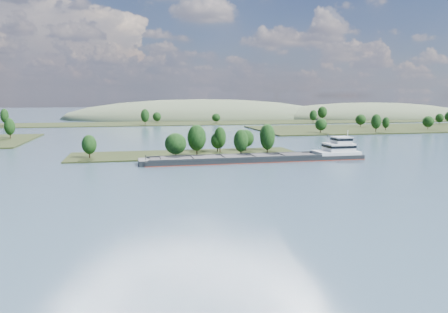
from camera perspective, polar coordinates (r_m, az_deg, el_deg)
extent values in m
plane|color=#3C5467|center=(134.62, -1.85, -3.19)|extent=(1800.00, 1800.00, 0.00)
cube|color=black|center=(193.18, -5.04, 0.19)|extent=(100.00, 30.00, 1.20)
cylinder|color=black|center=(184.88, 2.23, 0.63)|extent=(0.50, 0.50, 3.71)
ellipsoid|color=black|center=(184.34, 2.23, 2.09)|extent=(6.32, 6.32, 9.55)
cylinder|color=black|center=(204.83, -3.47, 1.24)|extent=(0.50, 0.50, 3.01)
ellipsoid|color=black|center=(204.42, -3.48, 2.30)|extent=(8.34, 8.34, 7.75)
cylinder|color=black|center=(186.40, -3.57, 0.78)|extent=(0.50, 0.50, 4.35)
ellipsoid|color=black|center=(185.79, -3.58, 2.47)|extent=(8.04, 8.04, 11.19)
cylinder|color=black|center=(199.21, -0.84, 1.04)|extent=(0.50, 0.50, 2.89)
ellipsoid|color=black|center=(198.80, -0.84, 2.10)|extent=(6.31, 6.31, 7.44)
cylinder|color=black|center=(179.45, -6.32, 0.31)|extent=(0.50, 0.50, 3.40)
ellipsoid|color=black|center=(178.93, -6.34, 1.69)|extent=(8.92, 8.92, 8.75)
cylinder|color=black|center=(187.86, -17.15, 0.31)|extent=(0.50, 0.50, 3.12)
ellipsoid|color=black|center=(187.39, -17.20, 1.51)|extent=(6.05, 6.05, 8.03)
cylinder|color=black|center=(198.48, -0.52, 1.15)|extent=(0.50, 0.50, 3.76)
ellipsoid|color=black|center=(197.97, -0.52, 2.52)|extent=(5.54, 5.54, 9.67)
cylinder|color=black|center=(206.62, 5.64, 1.42)|extent=(0.50, 0.50, 4.05)
ellipsoid|color=black|center=(206.10, 5.66, 2.84)|extent=(7.14, 7.14, 10.42)
cylinder|color=black|center=(189.77, 5.68, 0.88)|extent=(0.50, 0.50, 4.36)
ellipsoid|color=black|center=(189.17, 5.70, 2.55)|extent=(6.53, 6.53, 11.20)
cylinder|color=black|center=(204.19, 2.86, 1.25)|extent=(0.50, 0.50, 3.19)
ellipsoid|color=black|center=(203.76, 2.87, 2.38)|extent=(7.64, 7.64, 8.21)
cylinder|color=black|center=(289.61, -26.15, 2.54)|extent=(0.50, 0.50, 3.95)
ellipsoid|color=black|center=(289.26, -26.21, 3.53)|extent=(6.23, 6.23, 10.16)
cube|color=black|center=(401.29, 27.12, 3.36)|extent=(320.00, 90.00, 1.60)
cylinder|color=black|center=(306.33, 12.52, 3.35)|extent=(0.50, 0.50, 3.25)
ellipsoid|color=black|center=(306.04, 12.55, 4.12)|extent=(8.03, 8.03, 8.35)
cylinder|color=black|center=(364.03, 25.08, 3.49)|extent=(0.50, 0.50, 3.29)
ellipsoid|color=black|center=(363.79, 25.12, 4.15)|extent=(8.21, 8.21, 8.47)
cylinder|color=black|center=(325.77, 19.21, 3.43)|extent=(0.50, 0.50, 4.09)
ellipsoid|color=black|center=(325.44, 19.26, 4.35)|extent=(7.03, 7.03, 10.52)
cylinder|color=black|center=(342.69, 20.36, 3.50)|extent=(0.50, 0.50, 3.17)
ellipsoid|color=black|center=(342.44, 20.40, 4.18)|extent=(5.35, 5.35, 8.15)
cylinder|color=black|center=(373.66, 17.40, 3.98)|extent=(0.50, 0.50, 3.34)
ellipsoid|color=black|center=(373.42, 17.42, 4.63)|extent=(8.58, 8.58, 8.58)
cylinder|color=black|center=(434.49, 26.30, 4.01)|extent=(0.50, 0.50, 3.12)
ellipsoid|color=black|center=(434.29, 26.33, 4.53)|extent=(7.13, 7.13, 8.02)
cube|color=black|center=(411.47, -8.87, 4.23)|extent=(900.00, 60.00, 1.20)
cylinder|color=black|center=(425.96, 11.57, 4.64)|extent=(0.50, 0.50, 3.92)
ellipsoid|color=black|center=(425.71, 11.59, 5.31)|extent=(7.21, 7.21, 10.09)
cylinder|color=black|center=(415.49, -8.74, 4.59)|extent=(0.50, 0.50, 3.35)
ellipsoid|color=black|center=(415.26, -8.75, 5.17)|extent=(7.85, 7.85, 8.60)
cylinder|color=black|center=(467.67, 12.70, 4.94)|extent=(0.50, 0.50, 4.74)
ellipsoid|color=black|center=(467.41, 12.72, 5.67)|extent=(9.70, 9.70, 12.18)
cylinder|color=black|center=(417.99, -26.69, 3.95)|extent=(0.50, 0.50, 4.78)
ellipsoid|color=black|center=(417.70, -26.74, 4.78)|extent=(6.81, 6.81, 12.28)
cylinder|color=black|center=(409.33, -1.04, 4.60)|extent=(0.50, 0.50, 2.93)
ellipsoid|color=black|center=(409.13, -1.04, 5.12)|extent=(8.12, 8.12, 7.54)
cylinder|color=black|center=(392.87, -10.26, 4.45)|extent=(0.50, 0.50, 4.55)
ellipsoid|color=black|center=(392.58, -10.28, 5.29)|extent=(7.59, 7.59, 11.69)
ellipsoid|color=#4E5D40|center=(558.07, 18.48, 4.87)|extent=(260.00, 140.00, 36.00)
ellipsoid|color=#4E5D40|center=(517.42, -2.85, 5.06)|extent=(320.00, 160.00, 44.00)
cube|color=black|center=(175.30, 4.34, -0.42)|extent=(89.26, 12.52, 2.45)
cube|color=maroon|center=(175.37, 4.34, -0.58)|extent=(89.48, 12.74, 0.28)
cube|color=black|center=(177.88, 1.08, 0.23)|extent=(69.05, 1.51, 0.89)
cube|color=black|center=(167.42, 1.99, -0.25)|extent=(69.05, 1.51, 0.89)
cube|color=black|center=(172.67, 1.52, -0.06)|extent=(66.97, 11.06, 0.33)
cube|color=black|center=(168.20, -6.59, -0.21)|extent=(10.16, 9.29, 0.39)
cube|color=black|center=(169.99, -2.48, -0.08)|extent=(10.16, 9.29, 0.39)
cube|color=black|center=(172.62, 1.52, 0.05)|extent=(10.16, 9.29, 0.39)
cube|color=black|center=(176.07, 5.38, 0.18)|extent=(10.16, 9.29, 0.39)
cube|color=black|center=(180.29, 9.08, 0.29)|extent=(10.16, 9.29, 0.39)
cube|color=black|center=(167.51, -10.56, -0.77)|extent=(3.50, 10.07, 2.23)
cylinder|color=black|center=(167.33, -10.19, -0.23)|extent=(0.27, 0.27, 2.45)
cube|color=silver|center=(188.18, 14.43, 0.51)|extent=(17.98, 10.97, 1.34)
cube|color=silver|center=(188.43, 14.75, 1.19)|extent=(11.27, 9.08, 3.34)
cube|color=black|center=(188.38, 14.76, 1.33)|extent=(11.50, 9.31, 1.00)
cube|color=silver|center=(188.65, 15.08, 2.07)|extent=(6.78, 6.78, 2.45)
cube|color=black|center=(188.60, 15.09, 2.21)|extent=(7.01, 7.01, 0.89)
cube|color=silver|center=(188.52, 15.10, 2.48)|extent=(7.24, 7.24, 0.22)
cylinder|color=silver|center=(189.73, 15.86, 2.89)|extent=(0.23, 0.23, 2.90)
cylinder|color=black|center=(189.42, 13.44, 2.63)|extent=(0.57, 0.57, 1.34)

